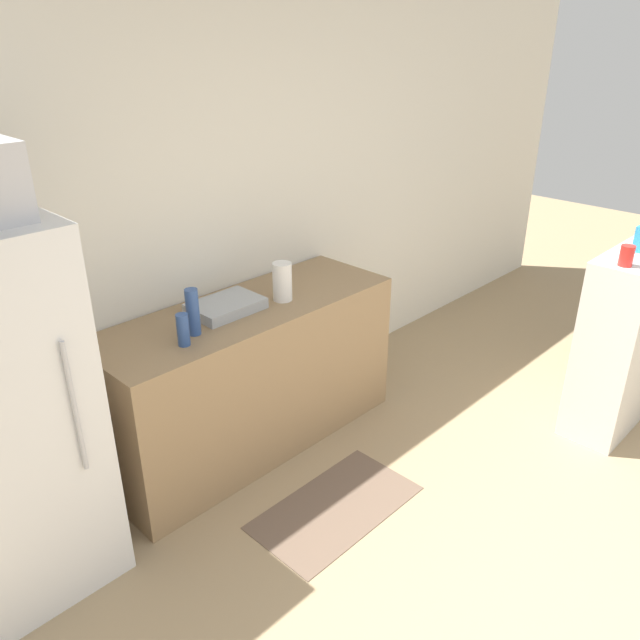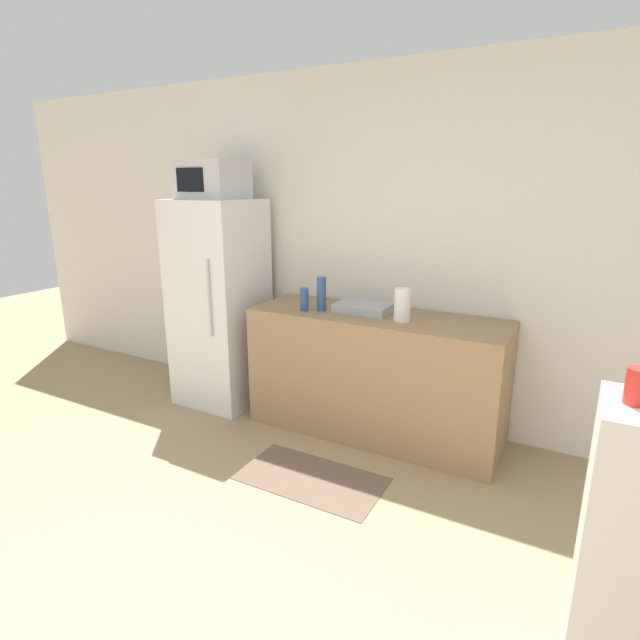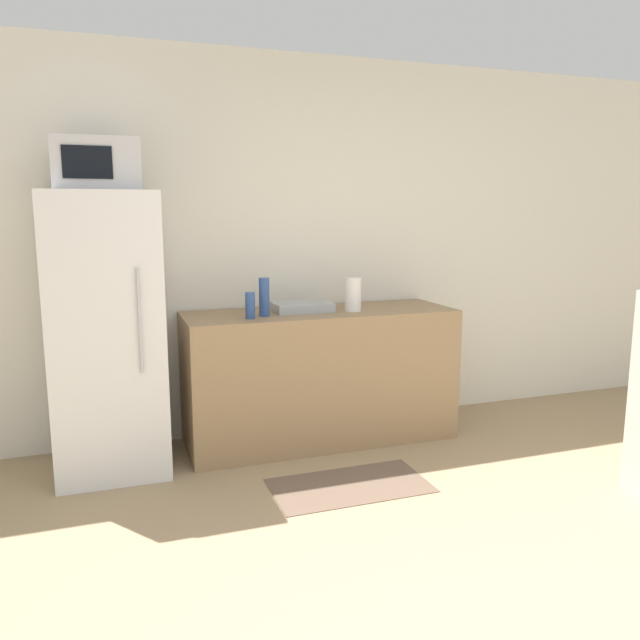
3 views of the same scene
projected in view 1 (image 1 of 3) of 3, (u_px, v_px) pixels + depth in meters
name	position (u px, v px, depth m)	size (l,w,h in m)	color
wall_back	(200.00, 224.00, 3.49)	(8.00, 0.06, 2.60)	silver
refrigerator	(3.00, 420.00, 2.57)	(0.64, 0.63, 1.66)	silver
counter	(251.00, 376.00, 3.65)	(1.81, 0.61, 0.89)	#937551
sink_basin	(226.00, 306.00, 3.40)	(0.38, 0.27, 0.06)	#9EA3A8
bottle_tall	(193.00, 312.00, 3.10)	(0.07, 0.07, 0.24)	#2D4C8C
bottle_short	(183.00, 330.00, 3.01)	(0.06, 0.06, 0.16)	#2D4C8C
shelf_cabinet	(623.00, 342.00, 3.80)	(0.75, 0.33, 1.13)	silver
jar	(627.00, 256.00, 3.35)	(0.07, 0.07, 0.11)	red
paper_towel_roll	(282.00, 282.00, 3.50)	(0.11, 0.11, 0.22)	white
kitchen_rug	(336.00, 507.00, 3.29)	(0.90, 0.49, 0.01)	brown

